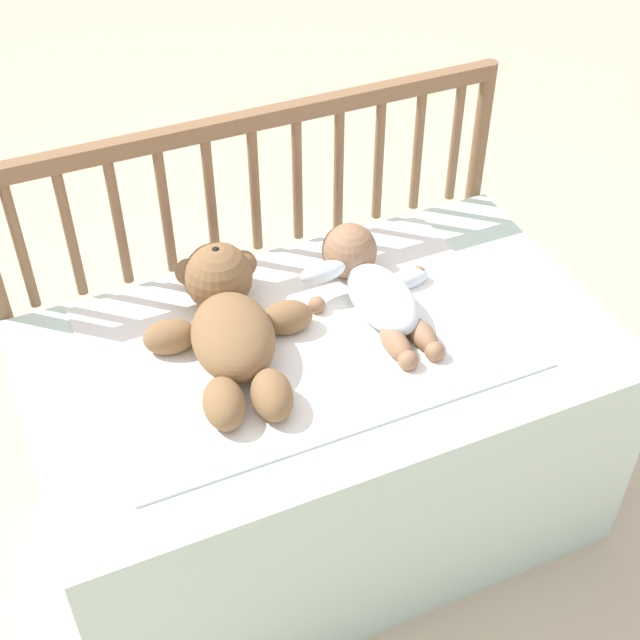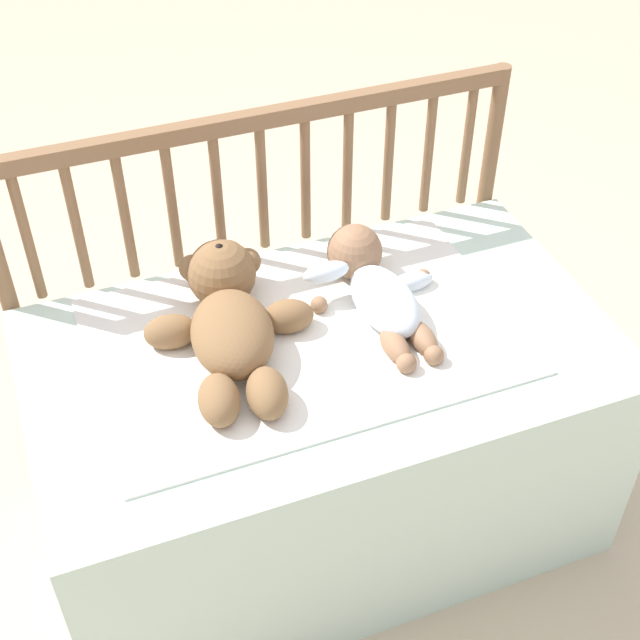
% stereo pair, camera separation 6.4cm
% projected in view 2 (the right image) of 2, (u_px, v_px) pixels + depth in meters
% --- Properties ---
extents(ground_plane, '(12.00, 12.00, 0.00)m').
position_uv_depth(ground_plane, '(322.00, 511.00, 2.12)').
color(ground_plane, '#C6B293').
extents(crib_mattress, '(1.16, 0.67, 0.54)m').
position_uv_depth(crib_mattress, '(322.00, 436.00, 1.94)').
color(crib_mattress, silver).
rests_on(crib_mattress, ground_plane).
extents(crib_rail, '(1.16, 0.04, 0.88)m').
position_uv_depth(crib_rail, '(264.00, 215.00, 1.96)').
color(crib_rail, brown).
rests_on(crib_rail, ground_plane).
extents(blanket, '(0.84, 0.55, 0.01)m').
position_uv_depth(blanket, '(303.00, 336.00, 1.78)').
color(blanket, white).
rests_on(blanket, crib_mattress).
extents(teddy_bear, '(0.35, 0.46, 0.15)m').
position_uv_depth(teddy_bear, '(229.00, 318.00, 1.74)').
color(teddy_bear, olive).
rests_on(teddy_bear, crib_mattress).
extents(baby, '(0.28, 0.39, 0.12)m').
position_uv_depth(baby, '(375.00, 286.00, 1.83)').
color(baby, white).
rests_on(baby, crib_mattress).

